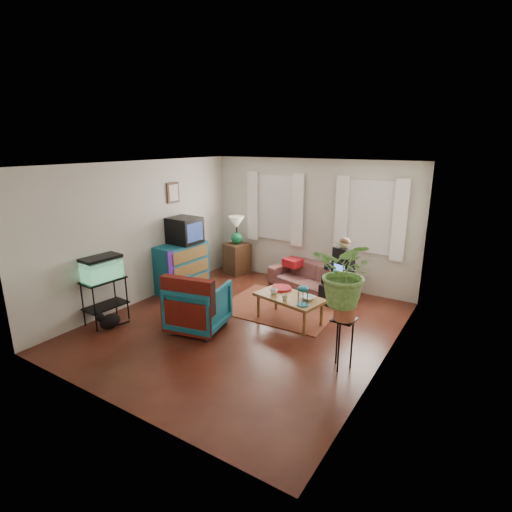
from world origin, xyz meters
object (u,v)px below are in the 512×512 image
Objects in this scene: sofa at (312,274)px; side_table at (237,258)px; plant_stand at (342,344)px; coffee_table at (289,309)px; dresser at (181,267)px; armchair at (198,304)px; aquarium_stand at (105,301)px.

sofa is 1.95m from side_table.
side_table is 4.31m from plant_stand.
dresser is at bearing -173.02° from coffee_table.
side_table is 0.82× the size of armchair.
plant_stand is at bearing -36.31° from side_table.
aquarium_stand is at bearing -96.04° from side_table.
armchair reaches higher than sofa.
armchair is at bearing -36.84° from dresser.
aquarium_stand reaches higher than side_table.
plant_stand is (1.25, -0.89, 0.13)m from coffee_table.
armchair is at bearing 28.99° from aquarium_stand.
aquarium_stand is 3.90m from plant_stand.
aquarium_stand is at bearing -109.18° from sofa.
dresser reaches higher than coffee_table.
sofa is at bearing 58.38° from aquarium_stand.
side_table reaches higher than coffee_table.
armchair is at bearing -92.00° from sofa.
plant_stand is at bearing -40.64° from sofa.
aquarium_stand is (-0.01, -1.83, -0.10)m from dresser.
plant_stand is at bearing -13.28° from dresser.
dresser is at bearing 94.05° from aquarium_stand.
plant_stand is (3.81, -1.08, -0.13)m from dresser.
armchair is 0.77× the size of coffee_table.
coffee_table is at bearing -1.74° from dresser.
dresser is 1.26× the size of armchair.
coffee_table is (2.57, 1.64, -0.15)m from aquarium_stand.
side_table is at bearing 79.51° from dresser.
dresser reaches higher than sofa.
coffee_table is at bearing -36.88° from side_table.
armchair is 1.51m from coffee_table.
sofa is at bearing 122.55° from plant_stand.
side_table is at bearing 88.32° from aquarium_stand.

